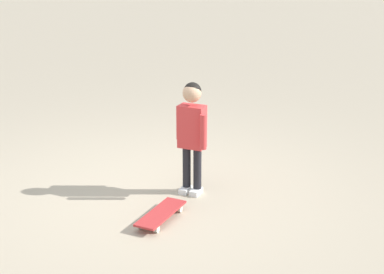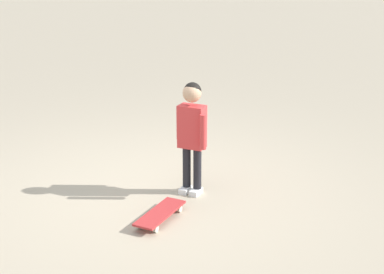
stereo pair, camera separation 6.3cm
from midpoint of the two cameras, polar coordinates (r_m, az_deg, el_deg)
The scene contains 3 objects.
ground_plane at distance 5.52m, azimuth -4.32°, elevation -5.44°, with size 50.00×50.00×0.00m, color tan.
child_person at distance 5.28m, azimuth 0.34°, elevation 1.09°, with size 0.29×0.33×1.06m.
skateboard at distance 4.97m, azimuth -2.79°, elevation -7.53°, with size 0.42×0.62×0.07m.
Camera 2 is at (0.67, -5.00, 2.26)m, focal length 54.30 mm.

